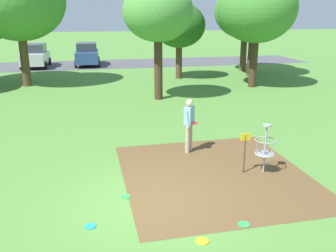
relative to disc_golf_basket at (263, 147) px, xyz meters
name	(u,v)px	position (x,y,z in m)	size (l,w,h in m)	color
ground_plane	(153,203)	(-3.26, -1.04, -0.75)	(160.00, 160.00, 0.00)	#518438
dirt_tee_pad	(215,174)	(-1.30, 0.17, -0.75)	(4.96, 5.37, 0.01)	brown
disc_golf_basket	(263,147)	(0.00, 0.00, 0.00)	(0.98, 0.58, 1.39)	#9E9EA3
player_foreground_watching	(189,123)	(-1.53, 1.98, 0.21)	(0.45, 0.47, 1.71)	tan
frisbee_near_basket	(126,197)	(-3.84, -0.61, -0.74)	(0.23, 0.23, 0.02)	green
frisbee_by_tee	(202,241)	(-2.59, -2.73, -0.74)	(0.26, 0.26, 0.02)	gold
frisbee_mid_grass	(90,226)	(-4.70, -1.73, -0.74)	(0.23, 0.23, 0.02)	#1E93DB
frisbee_far_left	(244,224)	(-1.55, -2.36, -0.74)	(0.25, 0.25, 0.02)	green
tree_near_left	(179,26)	(1.51, 15.21, 2.67)	(3.37, 3.37, 4.89)	#4C3823
tree_near_right	(254,6)	(6.64, 15.15, 3.89)	(4.74, 4.74, 6.68)	#422D1E
tree_mid_left	(158,12)	(-1.02, 9.48, 3.50)	(3.40, 3.40, 5.74)	#422D1E
tree_mid_center	(246,12)	(7.03, 17.34, 3.53)	(4.55, 4.55, 6.24)	brown
tree_mid_right	(18,1)	(-8.04, 14.64, 4.12)	(5.29, 5.29, 7.14)	#4C3823
tree_far_left	(257,9)	(5.06, 11.44, 3.67)	(4.46, 4.46, 6.34)	#422D1E
parking_lot_strip	(101,64)	(-3.26, 23.37, -0.75)	(36.00, 6.00, 0.01)	#4C4C51
parked_car_leftmost	(35,56)	(-8.43, 22.85, 0.17)	(2.12, 4.27, 1.84)	silver
parked_car_center_left	(87,54)	(-4.35, 23.00, 0.17)	(2.10, 4.27, 1.84)	#2D4784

